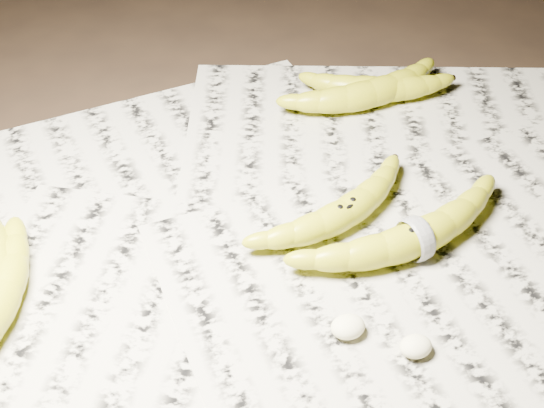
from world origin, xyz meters
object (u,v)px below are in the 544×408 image
object	(u,v)px
banana_taped	(416,236)
banana_upper_a	(370,91)
banana_upper_b	(377,87)
banana_center	(344,211)

from	to	relation	value
banana_taped	banana_upper_a	world-z (taller)	same
banana_upper_a	banana_upper_b	bearing A→B (deg)	25.46
banana_upper_b	banana_upper_a	bearing A→B (deg)	-128.29
banana_taped	banana_upper_a	distance (m)	0.26
banana_taped	banana_upper_a	xyz separation A→B (m)	(0.06, 0.25, -0.00)
banana_center	banana_taped	xyz separation A→B (m)	(0.05, -0.06, 0.00)
banana_upper_a	banana_upper_b	size ratio (longest dim) A/B	1.16
banana_taped	banana_center	bearing A→B (deg)	121.12
banana_center	banana_taped	bearing A→B (deg)	-69.49
banana_upper_b	banana_center	bearing A→B (deg)	-102.40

